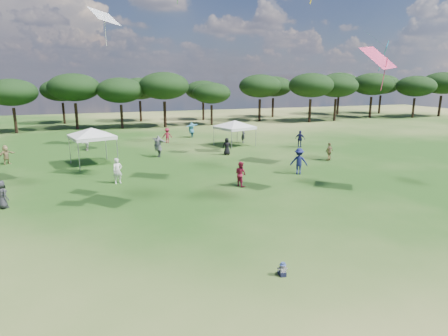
% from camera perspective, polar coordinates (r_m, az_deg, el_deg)
% --- Properties ---
extents(ground, '(140.00, 140.00, 0.00)m').
position_cam_1_polar(ground, '(12.20, 14.06, -20.65)').
color(ground, '#244916').
rests_on(ground, ground).
extents(tree_line, '(108.78, 17.63, 7.77)m').
position_cam_1_polar(tree_line, '(56.36, -10.60, 11.99)').
color(tree_line, black).
rests_on(tree_line, ground).
extents(tent_left, '(6.04, 6.04, 3.25)m').
position_cam_1_polar(tent_left, '(31.30, -19.54, 5.56)').
color(tent_left, gray).
rests_on(tent_left, ground).
extents(tent_right, '(6.24, 6.24, 2.89)m').
position_cam_1_polar(tent_right, '(37.99, 1.64, 7.07)').
color(tent_right, gray).
rests_on(tent_right, ground).
extents(toddler, '(0.36, 0.39, 0.51)m').
position_cam_1_polar(toddler, '(13.74, 8.92, -15.07)').
color(toddler, black).
rests_on(toddler, ground).
extents(festival_crowd, '(28.08, 22.03, 1.90)m').
position_cam_1_polar(festival_crowd, '(32.81, -8.50, 3.06)').
color(festival_crowd, '#171C52').
rests_on(festival_crowd, ground).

